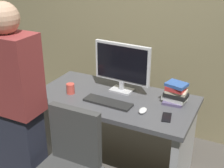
{
  "coord_description": "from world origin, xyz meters",
  "views": [
    {
      "loc": [
        1.06,
        -2.18,
        1.94
      ],
      "look_at": [
        0.0,
        -0.05,
        0.88
      ],
      "focal_mm": 48.67,
      "sensor_mm": 36.0,
      "label": 1
    }
  ],
  "objects_px": {
    "desk": "(114,119)",
    "cup_near_keyboard": "(71,89)",
    "mouse": "(143,110)",
    "book_stack": "(175,94)",
    "person_at_desk": "(16,111)",
    "monitor": "(122,65)",
    "keyboard": "(108,102)",
    "cell_phone": "(167,117)"
  },
  "relations": [
    {
      "from": "cup_near_keyboard",
      "to": "cell_phone",
      "type": "relative_size",
      "value": 0.65
    },
    {
      "from": "desk",
      "to": "monitor",
      "type": "height_order",
      "value": "monitor"
    },
    {
      "from": "monitor",
      "to": "keyboard",
      "type": "relative_size",
      "value": 1.26
    },
    {
      "from": "cell_phone",
      "to": "book_stack",
      "type": "bearing_deg",
      "value": 80.9
    },
    {
      "from": "person_at_desk",
      "to": "cup_near_keyboard",
      "type": "xyz_separation_m",
      "value": [
        0.06,
        0.62,
        -0.06
      ]
    },
    {
      "from": "keyboard",
      "to": "cell_phone",
      "type": "xyz_separation_m",
      "value": [
        0.52,
        -0.01,
        -0.01
      ]
    },
    {
      "from": "keyboard",
      "to": "mouse",
      "type": "bearing_deg",
      "value": 0.0
    },
    {
      "from": "mouse",
      "to": "cup_near_keyboard",
      "type": "bearing_deg",
      "value": 176.87
    },
    {
      "from": "person_at_desk",
      "to": "monitor",
      "type": "height_order",
      "value": "person_at_desk"
    },
    {
      "from": "cup_near_keyboard",
      "to": "cell_phone",
      "type": "height_order",
      "value": "cup_near_keyboard"
    },
    {
      "from": "monitor",
      "to": "person_at_desk",
      "type": "bearing_deg",
      "value": -117.33
    },
    {
      "from": "book_stack",
      "to": "cell_phone",
      "type": "distance_m",
      "value": 0.29
    },
    {
      "from": "cup_near_keyboard",
      "to": "desk",
      "type": "bearing_deg",
      "value": 14.66
    },
    {
      "from": "mouse",
      "to": "book_stack",
      "type": "height_order",
      "value": "book_stack"
    },
    {
      "from": "person_at_desk",
      "to": "mouse",
      "type": "bearing_deg",
      "value": 36.82
    },
    {
      "from": "mouse",
      "to": "desk",
      "type": "bearing_deg",
      "value": 156.18
    },
    {
      "from": "monitor",
      "to": "desk",
      "type": "bearing_deg",
      "value": -89.01
    },
    {
      "from": "cell_phone",
      "to": "cup_near_keyboard",
      "type": "bearing_deg",
      "value": 165.64
    },
    {
      "from": "cup_near_keyboard",
      "to": "book_stack",
      "type": "relative_size",
      "value": 0.43
    },
    {
      "from": "desk",
      "to": "person_at_desk",
      "type": "relative_size",
      "value": 0.87
    },
    {
      "from": "desk",
      "to": "keyboard",
      "type": "height_order",
      "value": "keyboard"
    },
    {
      "from": "book_stack",
      "to": "desk",
      "type": "bearing_deg",
      "value": -165.03
    },
    {
      "from": "keyboard",
      "to": "cell_phone",
      "type": "height_order",
      "value": "keyboard"
    },
    {
      "from": "mouse",
      "to": "book_stack",
      "type": "relative_size",
      "value": 0.46
    },
    {
      "from": "monitor",
      "to": "mouse",
      "type": "distance_m",
      "value": 0.5
    },
    {
      "from": "desk",
      "to": "monitor",
      "type": "relative_size",
      "value": 2.64
    },
    {
      "from": "cell_phone",
      "to": "person_at_desk",
      "type": "bearing_deg",
      "value": -161.15
    },
    {
      "from": "monitor",
      "to": "cup_near_keyboard",
      "type": "relative_size",
      "value": 5.77
    },
    {
      "from": "keyboard",
      "to": "mouse",
      "type": "xyz_separation_m",
      "value": [
        0.32,
        -0.01,
        0.01
      ]
    },
    {
      "from": "person_at_desk",
      "to": "mouse",
      "type": "distance_m",
      "value": 0.98
    },
    {
      "from": "desk",
      "to": "person_at_desk",
      "type": "xyz_separation_m",
      "value": [
        -0.46,
        -0.73,
        0.34
      ]
    },
    {
      "from": "monitor",
      "to": "cup_near_keyboard",
      "type": "bearing_deg",
      "value": -147.01
    },
    {
      "from": "mouse",
      "to": "cell_phone",
      "type": "relative_size",
      "value": 0.69
    },
    {
      "from": "desk",
      "to": "person_at_desk",
      "type": "height_order",
      "value": "person_at_desk"
    },
    {
      "from": "desk",
      "to": "cell_phone",
      "type": "distance_m",
      "value": 0.59
    },
    {
      "from": "desk",
      "to": "book_stack",
      "type": "relative_size",
      "value": 6.55
    },
    {
      "from": "person_at_desk",
      "to": "mouse",
      "type": "height_order",
      "value": "person_at_desk"
    },
    {
      "from": "keyboard",
      "to": "cup_near_keyboard",
      "type": "relative_size",
      "value": 4.59
    },
    {
      "from": "desk",
      "to": "cup_near_keyboard",
      "type": "xyz_separation_m",
      "value": [
        -0.4,
        -0.1,
        0.27
      ]
    },
    {
      "from": "keyboard",
      "to": "cup_near_keyboard",
      "type": "bearing_deg",
      "value": 178.59
    },
    {
      "from": "mouse",
      "to": "cell_phone",
      "type": "bearing_deg",
      "value": 0.73
    },
    {
      "from": "person_at_desk",
      "to": "cell_phone",
      "type": "distance_m",
      "value": 1.15
    }
  ]
}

